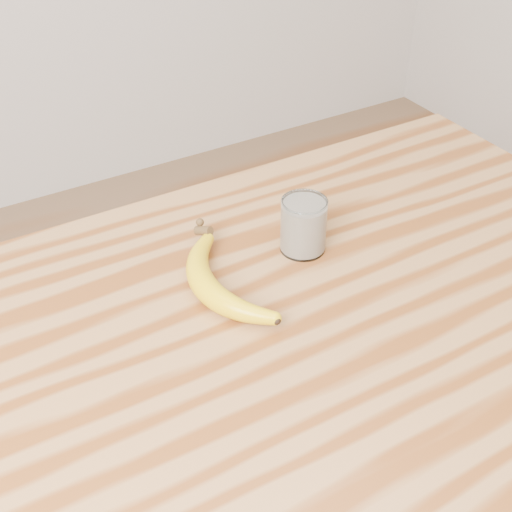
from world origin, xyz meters
TOP-DOWN VIEW (x-y plane):
  - table at (0.00, 0.00)m, footprint 1.20×0.80m
  - smoothie_glass at (0.09, 0.14)m, footprint 0.07×0.07m
  - banana at (-0.10, 0.11)m, footprint 0.13×0.32m

SIDE VIEW (x-z plane):
  - table at x=0.00m, z-range 0.32..1.22m
  - banana at x=-0.10m, z-range 0.90..0.94m
  - smoothie_glass at x=0.09m, z-range 0.90..0.99m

